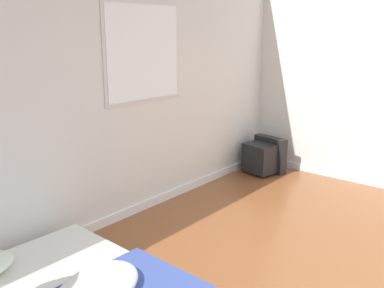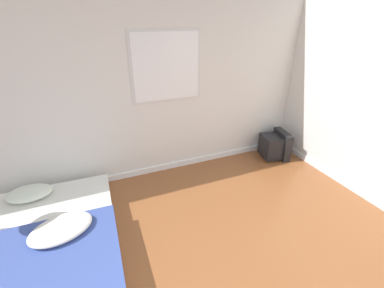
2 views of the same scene
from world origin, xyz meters
name	(u,v)px [view 1 (image 1 of 2)]	position (x,y,z in m)	size (l,w,h in m)	color
wall_back	(87,93)	(0.01, 2.87, 1.29)	(8.17, 0.08, 2.60)	silver
crt_tv	(264,156)	(2.48, 2.50, 0.22)	(0.48, 0.50, 0.46)	black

